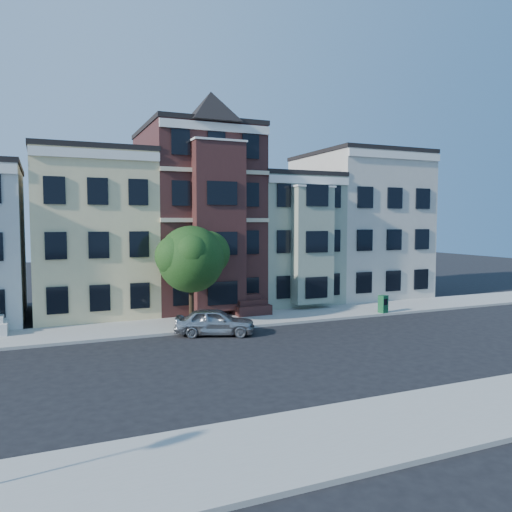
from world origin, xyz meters
name	(u,v)px	position (x,y,z in m)	size (l,w,h in m)	color
ground	(291,356)	(0.00, 0.00, 0.00)	(120.00, 120.00, 0.00)	black
far_sidewalk	(228,321)	(0.00, 8.00, 0.07)	(60.00, 4.00, 0.15)	#9E9B93
near_sidewalk	(416,421)	(0.00, -8.00, 0.07)	(60.00, 4.00, 0.15)	#9E9B93
house_yellow	(91,236)	(-7.00, 14.50, 5.00)	(7.00, 9.00, 10.00)	beige
house_brown	(196,220)	(0.00, 14.50, 6.00)	(7.00, 9.00, 12.00)	#3D1D1B
house_green	(280,240)	(6.50, 14.50, 4.50)	(6.00, 9.00, 9.00)	gray
house_cream	(358,227)	(13.50, 14.50, 5.50)	(8.00, 9.00, 11.00)	beige
street_tree	(191,264)	(-2.33, 7.61, 3.57)	(5.88, 5.88, 6.84)	#2A541F
parked_car	(215,322)	(-1.76, 5.20, 0.71)	(1.67, 4.14, 1.41)	#A5A8AB
newspaper_box	(383,304)	(9.80, 6.30, 0.70)	(0.50, 0.44, 1.10)	#18562F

